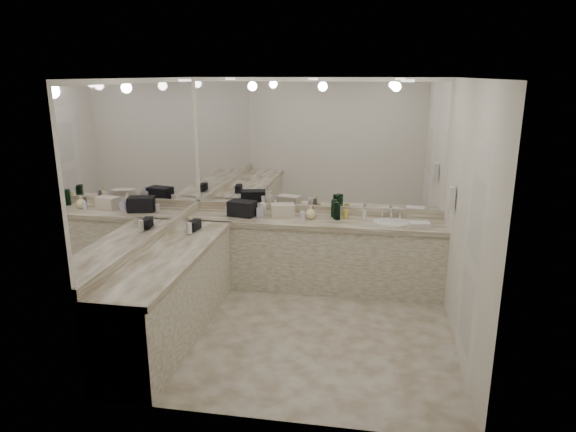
% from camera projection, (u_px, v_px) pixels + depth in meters
% --- Properties ---
extents(floor, '(3.20, 3.20, 0.00)m').
position_uv_depth(floor, '(299.00, 330.00, 5.47)').
color(floor, '#BEB5A4').
rests_on(floor, ground).
extents(ceiling, '(3.20, 3.20, 0.00)m').
position_uv_depth(ceiling, '(301.00, 78.00, 4.78)').
color(ceiling, white).
rests_on(ceiling, floor).
extents(wall_back, '(3.20, 0.02, 2.60)m').
position_uv_depth(wall_back, '(317.00, 182.00, 6.55)').
color(wall_back, silver).
rests_on(wall_back, floor).
extents(wall_left, '(0.02, 3.00, 2.60)m').
position_uv_depth(wall_left, '(149.00, 206.00, 5.38)').
color(wall_left, silver).
rests_on(wall_left, floor).
extents(wall_right, '(0.02, 3.00, 2.60)m').
position_uv_depth(wall_right, '(466.00, 220.00, 4.87)').
color(wall_right, silver).
rests_on(wall_right, floor).
extents(vanity_back_base, '(3.20, 0.60, 0.84)m').
position_uv_depth(vanity_back_base, '(313.00, 255.00, 6.50)').
color(vanity_back_base, silver).
rests_on(vanity_back_base, floor).
extents(vanity_back_top, '(3.20, 0.64, 0.06)m').
position_uv_depth(vanity_back_top, '(314.00, 221.00, 6.37)').
color(vanity_back_top, beige).
rests_on(vanity_back_top, vanity_back_base).
extents(vanity_left_base, '(0.60, 2.40, 0.84)m').
position_uv_depth(vanity_left_base, '(171.00, 297.00, 5.29)').
color(vanity_left_base, silver).
rests_on(vanity_left_base, floor).
extents(vanity_left_top, '(0.64, 2.42, 0.06)m').
position_uv_depth(vanity_left_top, '(169.00, 256.00, 5.16)').
color(vanity_left_top, beige).
rests_on(vanity_left_top, vanity_left_base).
extents(backsplash_back, '(3.20, 0.04, 0.10)m').
position_uv_depth(backsplash_back, '(316.00, 209.00, 6.63)').
color(backsplash_back, beige).
rests_on(backsplash_back, vanity_back_top).
extents(backsplash_left, '(0.04, 3.00, 0.10)m').
position_uv_depth(backsplash_left, '(153.00, 238.00, 5.47)').
color(backsplash_left, beige).
rests_on(backsplash_left, vanity_left_top).
extents(mirror_back, '(3.12, 0.01, 1.55)m').
position_uv_depth(mirror_back, '(317.00, 145.00, 6.41)').
color(mirror_back, white).
rests_on(mirror_back, wall_back).
extents(mirror_left, '(0.01, 2.92, 1.55)m').
position_uv_depth(mirror_left, '(147.00, 161.00, 5.26)').
color(mirror_left, white).
rests_on(mirror_left, wall_left).
extents(sink, '(0.44, 0.44, 0.03)m').
position_uv_depth(sink, '(391.00, 223.00, 6.22)').
color(sink, white).
rests_on(sink, vanity_back_top).
extents(faucet, '(0.24, 0.16, 0.14)m').
position_uv_depth(faucet, '(391.00, 212.00, 6.40)').
color(faucet, silver).
rests_on(faucet, vanity_back_top).
extents(wall_phone, '(0.06, 0.10, 0.24)m').
position_uv_depth(wall_phone, '(452.00, 198.00, 5.53)').
color(wall_phone, white).
rests_on(wall_phone, wall_right).
extents(door, '(0.02, 0.82, 2.10)m').
position_uv_depth(door, '(472.00, 263.00, 4.46)').
color(door, white).
rests_on(door, wall_right).
extents(black_toiletry_bag, '(0.37, 0.28, 0.19)m').
position_uv_depth(black_toiletry_bag, '(242.00, 209.00, 6.48)').
color(black_toiletry_bag, black).
rests_on(black_toiletry_bag, vanity_back_top).
extents(black_bag_spill, '(0.11, 0.21, 0.11)m').
position_uv_depth(black_bag_spill, '(194.00, 226.00, 5.89)').
color(black_bag_spill, black).
rests_on(black_bag_spill, vanity_left_top).
extents(cream_cosmetic_case, '(0.33, 0.25, 0.17)m').
position_uv_depth(cream_cosmetic_case, '(283.00, 210.00, 6.47)').
color(cream_cosmetic_case, beige).
rests_on(cream_cosmetic_case, vanity_back_top).
extents(hand_towel, '(0.26, 0.19, 0.04)m').
position_uv_depth(hand_towel, '(419.00, 224.00, 6.09)').
color(hand_towel, white).
rests_on(hand_towel, vanity_back_top).
extents(lotion_left, '(0.05, 0.05, 0.13)m').
position_uv_depth(lotion_left, '(189.00, 229.00, 5.75)').
color(lotion_left, white).
rests_on(lotion_left, vanity_left_top).
extents(soap_bottle_a, '(0.10, 0.10, 0.21)m').
position_uv_depth(soap_bottle_a, '(263.00, 207.00, 6.55)').
color(soap_bottle_a, white).
rests_on(soap_bottle_a, vanity_back_top).
extents(soap_bottle_b, '(0.09, 0.09, 0.19)m').
position_uv_depth(soap_bottle_b, '(261.00, 210.00, 6.43)').
color(soap_bottle_b, silver).
rests_on(soap_bottle_b, vanity_back_top).
extents(soap_bottle_c, '(0.17, 0.17, 0.17)m').
position_uv_depth(soap_bottle_c, '(311.00, 212.00, 6.36)').
color(soap_bottle_c, beige).
rests_on(soap_bottle_c, vanity_back_top).
extents(green_bottle_0, '(0.07, 0.07, 0.20)m').
position_uv_depth(green_bottle_0, '(338.00, 212.00, 6.32)').
color(green_bottle_0, '#144A2B').
rests_on(green_bottle_0, vanity_back_top).
extents(green_bottle_1, '(0.07, 0.07, 0.22)m').
position_uv_depth(green_bottle_1, '(334.00, 208.00, 6.44)').
color(green_bottle_1, '#144A2B').
rests_on(green_bottle_1, vanity_back_top).
extents(green_bottle_2, '(0.07, 0.07, 0.21)m').
position_uv_depth(green_bottle_2, '(336.00, 210.00, 6.36)').
color(green_bottle_2, '#144A2B').
rests_on(green_bottle_2, vanity_back_top).
extents(green_bottle_3, '(0.07, 0.07, 0.19)m').
position_uv_depth(green_bottle_3, '(335.00, 209.00, 6.45)').
color(green_bottle_3, '#144A2B').
rests_on(green_bottle_3, vanity_back_top).
extents(amenity_bottle_0, '(0.06, 0.06, 0.07)m').
position_uv_depth(amenity_bottle_0, '(278.00, 213.00, 6.49)').
color(amenity_bottle_0, '#E0B28C').
rests_on(amenity_bottle_0, vanity_back_top).
extents(amenity_bottle_1, '(0.05, 0.05, 0.11)m').
position_uv_depth(amenity_bottle_1, '(303.00, 216.00, 6.31)').
color(amenity_bottle_1, silver).
rests_on(amenity_bottle_1, vanity_back_top).
extents(amenity_bottle_2, '(0.06, 0.06, 0.10)m').
position_uv_depth(amenity_bottle_2, '(346.00, 214.00, 6.42)').
color(amenity_bottle_2, '#F2D84C').
rests_on(amenity_bottle_2, vanity_back_top).
extents(amenity_bottle_3, '(0.05, 0.05, 0.11)m').
position_uv_depth(amenity_bottle_3, '(364.00, 215.00, 6.34)').
color(amenity_bottle_3, silver).
rests_on(amenity_bottle_3, vanity_back_top).
extents(amenity_bottle_4, '(0.05, 0.05, 0.15)m').
position_uv_depth(amenity_bottle_4, '(256.00, 209.00, 6.55)').
color(amenity_bottle_4, silver).
rests_on(amenity_bottle_4, vanity_back_top).
extents(amenity_bottle_5, '(0.05, 0.05, 0.14)m').
position_uv_depth(amenity_bottle_5, '(311.00, 212.00, 6.45)').
color(amenity_bottle_5, '#3F3F4C').
rests_on(amenity_bottle_5, vanity_back_top).
extents(amenity_bottle_6, '(0.06, 0.06, 0.10)m').
position_uv_depth(amenity_bottle_6, '(227.00, 211.00, 6.55)').
color(amenity_bottle_6, white).
rests_on(amenity_bottle_6, vanity_back_top).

